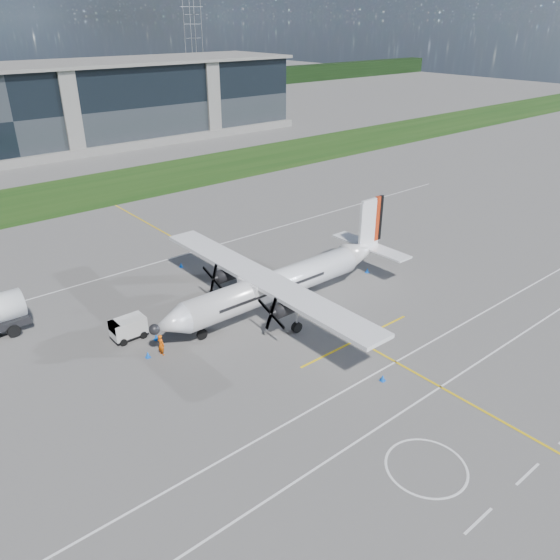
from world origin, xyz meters
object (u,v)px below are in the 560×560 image
Objects in this scene: turboprop_aircraft at (283,267)px; baggage_tug at (128,329)px; safety_cone_nose_stbd at (156,337)px; safety_cone_fwd at (148,355)px; ground_crew_person at (161,343)px; safety_cone_stbdwing at (181,265)px; pylon_east at (194,43)px; safety_cone_tail at (367,270)px; safety_cone_portwing at (383,378)px.

turboprop_aircraft is 13.79m from baggage_tug.
safety_cone_fwd is at bearing -132.24° from safety_cone_nose_stbd.
turboprop_aircraft is 12.13m from safety_cone_nose_stbd.
ground_crew_person is 3.98× the size of safety_cone_nose_stbd.
safety_cone_stbdwing is 1.00× the size of safety_cone_nose_stbd.
safety_cone_nose_stbd is at bearing -46.58° from baggage_tug.
ground_crew_person is at bearing -77.46° from baggage_tug.
baggage_tug is (-12.86, 3.91, -3.07)m from turboprop_aircraft.
baggage_tug is at bearing 163.08° from turboprop_aircraft.
pylon_east is 10.37× the size of baggage_tug.
ground_crew_person is 16.22m from safety_cone_stbdwing.
safety_cone_fwd is at bearing -129.05° from safety_cone_stbdwing.
safety_cone_tail is (24.10, -3.83, -0.62)m from baggage_tug.
ground_crew_person is at bearing -107.42° from safety_cone_nose_stbd.
ground_crew_person is at bearing -122.72° from pylon_east.
turboprop_aircraft is 12.37m from ground_crew_person.
safety_cone_nose_stbd is at bearing -29.40° from ground_crew_person.
safety_cone_portwing is at bearing -87.78° from safety_cone_stbdwing.
baggage_tug is 13.92m from safety_cone_stbdwing.
baggage_tug is 5.79× the size of safety_cone_portwing.
safety_cone_stbdwing is (10.45, 12.88, 0.00)m from safety_cone_fwd.
baggage_tug is 3.91m from ground_crew_person.
pylon_east is at bearing 57.57° from safety_cone_stbdwing.
turboprop_aircraft reaches higher than ground_crew_person.
safety_cone_fwd is (-96.03, -147.55, -14.75)m from pylon_east.
ground_crew_person is (0.85, -3.81, 0.13)m from baggage_tug.
pylon_east is 165.02m from safety_cone_tail.
safety_cone_portwing and safety_cone_nose_stbd have the same top height.
baggage_tug is 5.79× the size of safety_cone_tail.
safety_cone_fwd is (-11.47, 13.35, 0.00)m from safety_cone_portwing.
safety_cone_portwing is (11.29, -16.86, -0.62)m from baggage_tug.
ground_crew_person is 23.26m from safety_cone_tail.
safety_cone_portwing is 17.60m from safety_cone_fwd.
ground_crew_person is 2.41m from safety_cone_nose_stbd.
safety_cone_fwd is 1.00× the size of safety_cone_tail.
safety_cone_tail is (13.83, -13.21, 0.00)m from safety_cone_stbdwing.
safety_cone_tail is at bearing -5.59° from safety_cone_nose_stbd.
safety_cone_fwd is 1.00× the size of safety_cone_stbdwing.
baggage_tug is 5.79× the size of safety_cone_fwd.
safety_cone_tail is at bearing -0.76° from safety_cone_fwd.
safety_cone_portwing is at bearing -153.31° from ground_crew_person.
ground_crew_person reaches higher than safety_cone_portwing.
baggage_tug is at bearing 0.56° from ground_crew_person.
safety_cone_tail is at bearing -102.02° from ground_crew_person.
safety_cone_portwing is (-84.56, -160.90, -14.75)m from pylon_east.
turboprop_aircraft is at bearing -102.46° from ground_crew_person.
turboprop_aircraft is 14.03m from safety_cone_stbdwing.
safety_cone_tail is 22.67m from safety_cone_nose_stbd.
turboprop_aircraft is at bearing -11.44° from safety_cone_nose_stbd.
safety_cone_nose_stbd is (-8.74, -11.00, 0.00)m from safety_cone_stbdwing.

